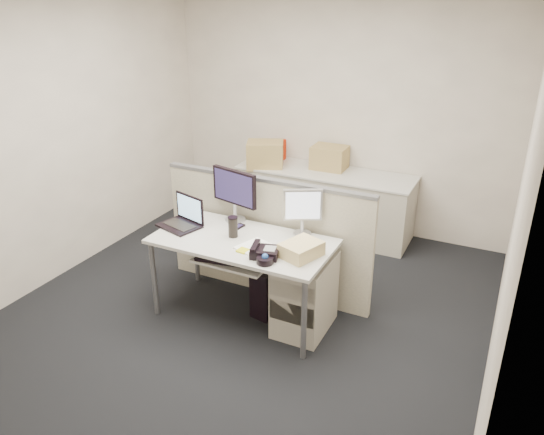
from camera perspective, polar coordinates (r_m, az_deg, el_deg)
The scene contains 27 objects.
floor at distance 4.78m, azimuth -2.99°, elevation -10.35°, with size 4.00×4.50×0.01m, color black.
wall_back at distance 6.16m, azimuth 7.05°, elevation 11.19°, with size 4.00×0.02×2.70m, color #B8AB9E.
wall_left at distance 5.40m, azimuth -22.42°, elevation 7.82°, with size 0.02×4.50×2.70m, color #B8AB9E.
wall_right at distance 3.69m, azimuth 24.91°, elevation 0.47°, with size 0.02×4.50×2.70m, color #B8AB9E.
desk at distance 4.44m, azimuth -3.17°, elevation -3.17°, with size 1.50×0.75×0.73m.
keyboard_tray at distance 4.32m, azimuth -4.31°, elevation -4.66°, with size 0.62×0.32×0.02m, color silver.
drawer_pedestal at distance 4.43m, azimuth 3.55°, elevation -8.23°, with size 0.40×0.55×0.65m, color #AEA495.
cubicle_partition at distance 4.84m, azimuth -0.59°, elevation -2.24°, with size 2.00×0.06×1.10m, color beige.
back_counter at distance 6.16m, azimuth 5.60°, elevation 1.61°, with size 2.00×0.60×0.72m, color #AEA495.
monitor_main at distance 4.68m, azimuth -4.04°, elevation 2.36°, with size 0.48×0.18×0.48m, color black.
monitor_small at distance 4.43m, azimuth 3.30°, elevation 0.55°, with size 0.33×0.16×0.40m, color #B7B7BC.
laptop at distance 4.65m, azimuth -10.05°, elevation 0.45°, with size 0.35×0.26×0.26m, color black.
trackball at distance 4.03m, azimuth -0.76°, elevation -4.62°, with size 0.13×0.13×0.05m, color black.
desk_phone at distance 4.12m, azimuth -0.75°, elevation -3.78°, with size 0.22×0.18×0.07m, color black.
paper_stack at distance 4.28m, azimuth -1.95°, elevation -3.15°, with size 0.21×0.27×0.01m, color white.
sticky_pad at distance 4.22m, azimuth -3.15°, elevation -3.57°, with size 0.08×0.08×0.01m, color yellow.
travel_mug at distance 4.43m, azimuth -4.22°, elevation -1.08°, with size 0.08×0.08×0.17m, color black.
banana at distance 4.16m, azimuth -0.81°, elevation -3.71°, with size 0.19×0.05×0.04m, color yellow.
cellphone at distance 4.63m, azimuth -3.62°, elevation -0.98°, with size 0.06×0.12×0.02m, color black.
manila_folders at distance 4.12m, azimuth 3.17°, elevation -3.45°, with size 0.24×0.30×0.11m, color tan.
keyboard at distance 4.30m, azimuth -5.17°, elevation -4.46°, with size 0.46×0.16×0.03m, color black.
pc_tower_desk at distance 4.72m, azimuth 0.28°, elevation -7.47°, with size 0.19×0.47×0.44m, color black.
pc_tower_spare_dark at distance 6.67m, azimuth -3.52°, elevation 1.87°, with size 0.16×0.41×0.38m, color black.
pc_tower_spare_silver at distance 6.83m, azimuth -4.39°, elevation 2.44°, with size 0.17×0.42×0.40m, color #B7B7BC.
cardboard_box_left at distance 6.15m, azimuth -0.75°, elevation 6.76°, with size 0.41×0.31×0.31m, color tan.
cardboard_box_right at distance 6.10m, azimuth 6.19°, elevation 6.35°, with size 0.39×0.30×0.28m, color tan.
red_binder at distance 6.32m, azimuth 0.70°, elevation 7.01°, with size 0.07×0.28×0.26m, color #BD1D00.
Camera 1 is at (1.95, -3.44, 2.67)m, focal length 35.00 mm.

